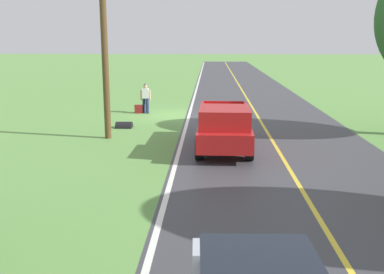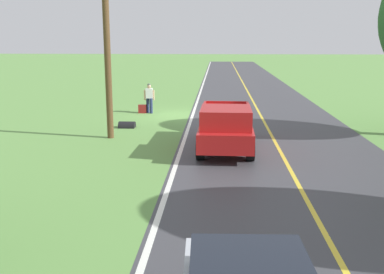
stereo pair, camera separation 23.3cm
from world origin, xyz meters
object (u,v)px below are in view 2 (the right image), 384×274
at_px(hitchhiker_walking, 149,96).
at_px(suitcase_carried, 142,109).
at_px(pickup_truck_passing, 226,126).
at_px(utility_pole_roadside, 107,42).

xyz_separation_m(hitchhiker_walking, suitcase_carried, (0.42, 0.10, -0.73)).
distance_m(hitchhiker_walking, pickup_truck_passing, 9.80).
xyz_separation_m(hitchhiker_walking, utility_pole_roadside, (0.71, 6.81, 3.17)).
xyz_separation_m(suitcase_carried, utility_pole_roadside, (0.29, 6.71, 3.90)).
height_order(hitchhiker_walking, suitcase_carried, hitchhiker_walking).
bearing_deg(pickup_truck_passing, hitchhiker_walking, -63.71).
height_order(pickup_truck_passing, utility_pole_roadside, utility_pole_roadside).
relative_size(hitchhiker_walking, suitcase_carried, 3.50).
height_order(hitchhiker_walking, utility_pole_roadside, utility_pole_roadside).
bearing_deg(pickup_truck_passing, utility_pole_roadside, -21.41).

